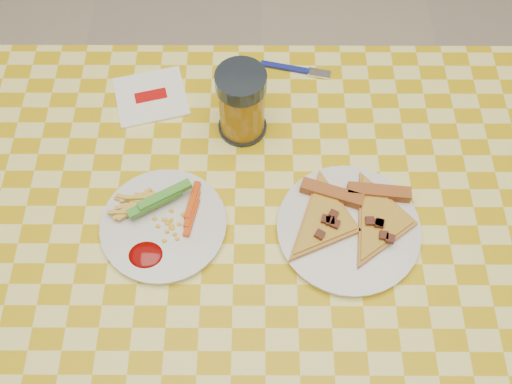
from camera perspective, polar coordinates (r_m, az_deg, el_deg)
ground at (r=1.67m, az=0.53°, el=-15.83°), size 8.00×8.00×0.00m
table at (r=1.01m, az=0.84°, el=-6.91°), size 1.28×0.88×0.76m
plate_left at (r=0.97m, az=-9.20°, el=-3.34°), size 0.25×0.25×0.01m
plate_right at (r=0.96m, az=9.21°, el=-3.70°), size 0.30×0.30×0.01m
fries_veggies at (r=0.96m, az=-9.77°, el=-2.11°), size 0.17×0.16×0.04m
pizza_slices at (r=0.96m, az=9.51°, el=-2.48°), size 0.26×0.24×0.02m
drink_glass at (r=1.01m, az=-1.44°, el=8.81°), size 0.09×0.09×0.14m
napkin at (r=1.12m, az=-10.45°, el=9.36°), size 0.16×0.15×0.01m
fork at (r=1.15m, az=4.05°, el=12.14°), size 0.14×0.05×0.01m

